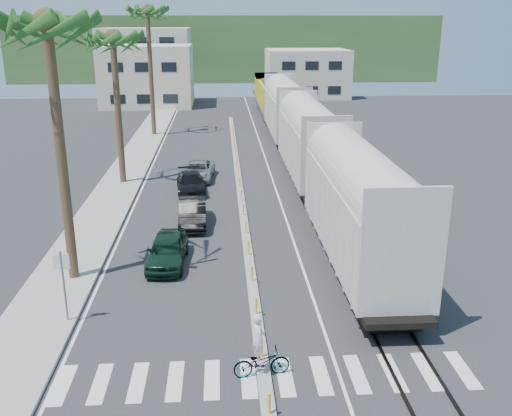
{
  "coord_description": "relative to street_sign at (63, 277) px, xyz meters",
  "views": [
    {
      "loc": [
        -1.27,
        -17.98,
        11.16
      ],
      "look_at": [
        0.48,
        9.72,
        2.0
      ],
      "focal_mm": 40.0,
      "sensor_mm": 36.0,
      "label": 1
    }
  ],
  "objects": [
    {
      "name": "median",
      "position": [
        7.3,
        17.96,
        -1.88
      ],
      "size": [
        0.45,
        60.0,
        0.85
      ],
      "color": "gray",
      "rests_on": "ground"
    },
    {
      "name": "car_second",
      "position": [
        4.36,
        10.97,
        -1.25
      ],
      "size": [
        1.84,
        4.51,
        1.45
      ],
      "primitive_type": "imported",
      "rotation": [
        0.0,
        0.0,
        0.03
      ],
      "color": "black",
      "rests_on": "ground"
    },
    {
      "name": "freight_train",
      "position": [
        12.3,
        25.11,
        0.93
      ],
      "size": [
        3.0,
        60.94,
        5.85
      ],
      "color": "#B9B5A9",
      "rests_on": "ground"
    },
    {
      "name": "car_third",
      "position": [
        3.95,
        17.47,
        -1.31
      ],
      "size": [
        2.71,
        4.9,
        1.32
      ],
      "primitive_type": "imported",
      "rotation": [
        0.0,
        0.0,
        0.09
      ],
      "color": "black",
      "rests_on": "ground"
    },
    {
      "name": "lane_markings",
      "position": [
        5.15,
        23.0,
        -1.97
      ],
      "size": [
        9.42,
        90.0,
        0.01
      ],
      "color": "silver",
      "rests_on": "ground"
    },
    {
      "name": "cyclist",
      "position": [
        7.21,
        -3.87,
        -1.25
      ],
      "size": [
        1.16,
        2.05,
        2.27
      ],
      "rotation": [
        0.0,
        0.0,
        1.71
      ],
      "color": "#9EA0A5",
      "rests_on": "ground"
    },
    {
      "name": "hillside",
      "position": [
        7.3,
        98.0,
        4.03
      ],
      "size": [
        80.0,
        20.0,
        12.0
      ],
      "primitive_type": "cube",
      "color": "#385628",
      "rests_on": "ground"
    },
    {
      "name": "sidewalk",
      "position": [
        -1.2,
        23.0,
        -1.9
      ],
      "size": [
        3.0,
        90.0,
        0.15
      ],
      "primitive_type": "cube",
      "color": "gray",
      "rests_on": "ground"
    },
    {
      "name": "car_lead",
      "position": [
        3.39,
        5.44,
        -1.23
      ],
      "size": [
        2.17,
        4.52,
        1.48
      ],
      "primitive_type": "imported",
      "rotation": [
        0.0,
        0.0,
        -0.05
      ],
      "color": "black",
      "rests_on": "ground"
    },
    {
      "name": "crosswalk",
      "position": [
        7.3,
        -4.0,
        -1.97
      ],
      "size": [
        14.0,
        2.2,
        0.01
      ],
      "primitive_type": "cube",
      "color": "silver",
      "rests_on": "ground"
    },
    {
      "name": "ground",
      "position": [
        7.3,
        -2.0,
        -1.97
      ],
      "size": [
        140.0,
        140.0,
        0.0
      ],
      "primitive_type": "plane",
      "color": "#28282B",
      "rests_on": "ground"
    },
    {
      "name": "palm_trees",
      "position": [
        -0.8,
        20.7,
        8.84
      ],
      "size": [
        3.5,
        37.2,
        13.75
      ],
      "color": "brown",
      "rests_on": "ground"
    },
    {
      "name": "car_rear",
      "position": [
        4.33,
        20.78,
        -1.32
      ],
      "size": [
        3.03,
        5.09,
        1.3
      ],
      "primitive_type": "imported",
      "rotation": [
        0.0,
        0.0,
        -0.09
      ],
      "color": "#9EA0A3",
      "rests_on": "ground"
    },
    {
      "name": "street_sign",
      "position": [
        0.0,
        0.0,
        0.0
      ],
      "size": [
        0.6,
        0.08,
        3.0
      ],
      "color": "slate",
      "rests_on": "ground"
    },
    {
      "name": "buildings",
      "position": [
        0.89,
        69.66,
        2.39
      ],
      "size": [
        38.0,
        27.0,
        10.0
      ],
      "color": "beige",
      "rests_on": "ground"
    },
    {
      "name": "rails",
      "position": [
        12.3,
        26.0,
        -1.94
      ],
      "size": [
        1.56,
        100.0,
        0.06
      ],
      "color": "black",
      "rests_on": "ground"
    }
  ]
}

